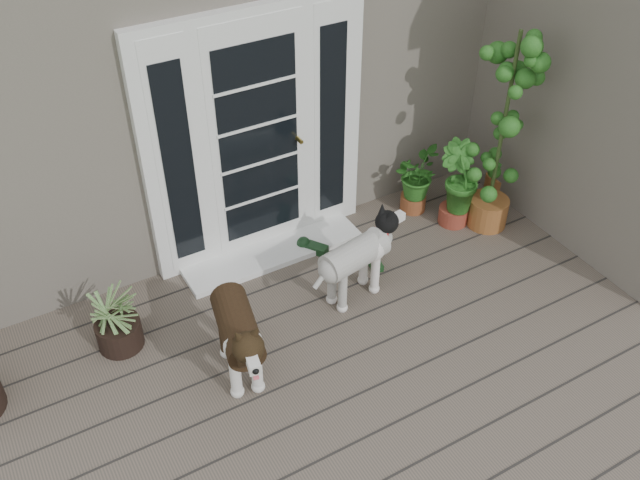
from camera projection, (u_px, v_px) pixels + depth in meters
deck at (428, 411)px, 4.96m from camera, size 6.20×4.60×0.12m
house_main at (181, 7)px, 6.89m from camera, size 7.40×4.00×3.10m
door_unit at (256, 138)px, 5.65m from camera, size 1.90×0.14×2.15m
door_step at (273, 252)px, 6.17m from camera, size 1.60×0.40×0.05m
brindle_dog at (239, 339)px, 4.94m from camera, size 0.53×0.90×0.70m
white_dog at (354, 266)px, 5.59m from camera, size 0.81×0.46×0.64m
spider_plant at (115, 316)px, 5.18m from camera, size 0.73×0.73×0.61m
herb_a at (415, 185)px, 6.54m from camera, size 0.61×0.61×0.55m
herb_b at (456, 195)px, 6.37m from camera, size 0.51×0.51×0.61m
herb_c at (503, 167)px, 6.83m from camera, size 0.38×0.38×0.49m
sapling at (502, 133)px, 5.94m from camera, size 0.72×0.72×1.93m
clog_left at (313, 247)px, 6.20m from camera, size 0.29×0.33×0.09m
clog_right at (374, 261)px, 6.06m from camera, size 0.17×0.29×0.08m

